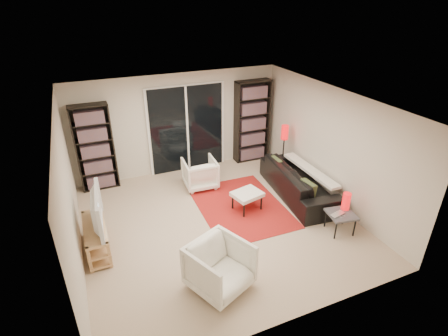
{
  "coord_description": "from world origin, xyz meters",
  "views": [
    {
      "loc": [
        -2.1,
        -5.2,
        4.06
      ],
      "look_at": [
        0.25,
        0.3,
        1.0
      ],
      "focal_mm": 28.0,
      "sensor_mm": 36.0,
      "label": 1
    }
  ],
  "objects_px": {
    "floor_lamp": "(284,138)",
    "bookshelf_left": "(95,148)",
    "bookshelf_right": "(252,122)",
    "armchair_front": "(220,267)",
    "sofa": "(299,181)",
    "side_table": "(341,215)",
    "armchair_back": "(200,173)",
    "tv_stand": "(96,238)",
    "ottoman": "(247,195)"
  },
  "relations": [
    {
      "from": "side_table",
      "to": "floor_lamp",
      "type": "xyz_separation_m",
      "value": [
        0.25,
        2.45,
        0.58
      ]
    },
    {
      "from": "side_table",
      "to": "sofa",
      "type": "bearing_deg",
      "value": 88.6
    },
    {
      "from": "tv_stand",
      "to": "armchair_back",
      "type": "bearing_deg",
      "value": 30.44
    },
    {
      "from": "floor_lamp",
      "to": "armchair_back",
      "type": "bearing_deg",
      "value": 175.19
    },
    {
      "from": "armchair_front",
      "to": "side_table",
      "type": "distance_m",
      "value": 2.62
    },
    {
      "from": "floor_lamp",
      "to": "bookshelf_left",
      "type": "bearing_deg",
      "value": 166.11
    },
    {
      "from": "ottoman",
      "to": "side_table",
      "type": "xyz_separation_m",
      "value": [
        1.26,
        -1.34,
        0.01
      ]
    },
    {
      "from": "bookshelf_left",
      "to": "floor_lamp",
      "type": "xyz_separation_m",
      "value": [
        4.18,
        -1.03,
        -0.04
      ]
    },
    {
      "from": "bookshelf_left",
      "to": "floor_lamp",
      "type": "height_order",
      "value": "bookshelf_left"
    },
    {
      "from": "bookshelf_right",
      "to": "armchair_back",
      "type": "height_order",
      "value": "bookshelf_right"
    },
    {
      "from": "bookshelf_right",
      "to": "armchair_front",
      "type": "xyz_separation_m",
      "value": [
        -2.51,
        -3.88,
        -0.67
      ]
    },
    {
      "from": "ottoman",
      "to": "bookshelf_right",
      "type": "bearing_deg",
      "value": 61.07
    },
    {
      "from": "bookshelf_left",
      "to": "bookshelf_right",
      "type": "relative_size",
      "value": 0.93
    },
    {
      "from": "armchair_back",
      "to": "floor_lamp",
      "type": "bearing_deg",
      "value": 178.89
    },
    {
      "from": "tv_stand",
      "to": "ottoman",
      "type": "bearing_deg",
      "value": 2.29
    },
    {
      "from": "floor_lamp",
      "to": "armchair_front",
      "type": "bearing_deg",
      "value": -134.97
    },
    {
      "from": "tv_stand",
      "to": "armchair_front",
      "type": "distance_m",
      "value": 2.3
    },
    {
      "from": "armchair_back",
      "to": "floor_lamp",
      "type": "distance_m",
      "value": 2.17
    },
    {
      "from": "sofa",
      "to": "side_table",
      "type": "height_order",
      "value": "sofa"
    },
    {
      "from": "bookshelf_left",
      "to": "bookshelf_right",
      "type": "distance_m",
      "value": 3.85
    },
    {
      "from": "armchair_front",
      "to": "floor_lamp",
      "type": "bearing_deg",
      "value": 21.39
    },
    {
      "from": "armchair_back",
      "to": "ottoman",
      "type": "relative_size",
      "value": 1.11
    },
    {
      "from": "tv_stand",
      "to": "side_table",
      "type": "relative_size",
      "value": 2.07
    },
    {
      "from": "armchair_back",
      "to": "armchair_front",
      "type": "bearing_deg",
      "value": 79.52
    },
    {
      "from": "tv_stand",
      "to": "ottoman",
      "type": "distance_m",
      "value": 2.95
    },
    {
      "from": "tv_stand",
      "to": "armchair_front",
      "type": "bearing_deg",
      "value": -44.72
    },
    {
      "from": "bookshelf_right",
      "to": "side_table",
      "type": "height_order",
      "value": "bookshelf_right"
    },
    {
      "from": "floor_lamp",
      "to": "side_table",
      "type": "bearing_deg",
      "value": -95.9
    },
    {
      "from": "sofa",
      "to": "tv_stand",
      "type": "bearing_deg",
      "value": 99.09
    },
    {
      "from": "bookshelf_left",
      "to": "bookshelf_right",
      "type": "xyz_separation_m",
      "value": [
        3.85,
        -0.0,
        0.07
      ]
    },
    {
      "from": "bookshelf_left",
      "to": "side_table",
      "type": "distance_m",
      "value": 5.29
    },
    {
      "from": "ottoman",
      "to": "side_table",
      "type": "bearing_deg",
      "value": -46.63
    },
    {
      "from": "sofa",
      "to": "armchair_front",
      "type": "bearing_deg",
      "value": 131.07
    },
    {
      "from": "bookshelf_left",
      "to": "floor_lamp",
      "type": "distance_m",
      "value": 4.31
    },
    {
      "from": "bookshelf_left",
      "to": "floor_lamp",
      "type": "bearing_deg",
      "value": -13.89
    },
    {
      "from": "sofa",
      "to": "side_table",
      "type": "relative_size",
      "value": 4.16
    },
    {
      "from": "ottoman",
      "to": "floor_lamp",
      "type": "distance_m",
      "value": 1.97
    },
    {
      "from": "tv_stand",
      "to": "floor_lamp",
      "type": "height_order",
      "value": "floor_lamp"
    },
    {
      "from": "ottoman",
      "to": "floor_lamp",
      "type": "bearing_deg",
      "value": 36.21
    },
    {
      "from": "bookshelf_left",
      "to": "armchair_front",
      "type": "bearing_deg",
      "value": -70.9
    },
    {
      "from": "armchair_back",
      "to": "side_table",
      "type": "height_order",
      "value": "armchair_back"
    },
    {
      "from": "tv_stand",
      "to": "armchair_back",
      "type": "relative_size",
      "value": 1.55
    },
    {
      "from": "bookshelf_left",
      "to": "armchair_front",
      "type": "relative_size",
      "value": 2.32
    },
    {
      "from": "sofa",
      "to": "bookshelf_right",
      "type": "bearing_deg",
      "value": 9.51
    },
    {
      "from": "tv_stand",
      "to": "armchair_back",
      "type": "distance_m",
      "value": 2.77
    },
    {
      "from": "ottoman",
      "to": "armchair_back",
      "type": "bearing_deg",
      "value": 113.49
    },
    {
      "from": "ottoman",
      "to": "bookshelf_left",
      "type": "bearing_deg",
      "value": 141.14
    },
    {
      "from": "bookshelf_right",
      "to": "side_table",
      "type": "bearing_deg",
      "value": -88.71
    },
    {
      "from": "sofa",
      "to": "ottoman",
      "type": "bearing_deg",
      "value": 100.07
    },
    {
      "from": "ottoman",
      "to": "floor_lamp",
      "type": "height_order",
      "value": "floor_lamp"
    }
  ]
}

